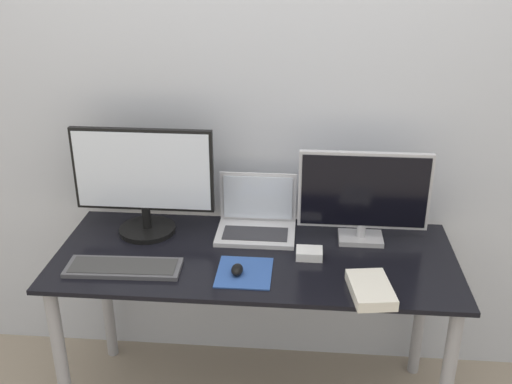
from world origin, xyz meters
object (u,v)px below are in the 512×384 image
Objects in this scene: mouse at (237,270)px; book at (371,290)px; monitor_left at (144,180)px; laptop at (257,218)px; power_brick at (309,253)px; monitor_right at (364,195)px; keyboard at (124,268)px.

book is (0.47, -0.08, -0.00)m from mouse.
laptop is at bearing 5.53° from monitor_left.
power_brick is at bearing 131.98° from book.
book is (0.01, -0.39, -0.18)m from monitor_right.
mouse is at bearing -150.04° from power_brick.
monitor_left reaches higher than laptop.
keyboard is 0.42m from mouse.
keyboard is 4.27× the size of power_brick.
laptop reaches higher than keyboard.
laptop is at bearing 83.33° from mouse.
monitor_left is 1.11× the size of monitor_right.
book is (0.89, -0.09, 0.01)m from keyboard.
power_brick is (0.26, 0.15, -0.01)m from mouse.
book is (0.88, -0.39, -0.21)m from monitor_left.
monitor_right reaches higher than keyboard.
book is at bearing -48.02° from power_brick.
monitor_left is at bearing 155.98° from book.
monitor_left is 5.65× the size of power_brick.
monitor_right is 0.31m from power_brick.
book is 0.31m from power_brick.
book is (0.43, -0.43, -0.04)m from laptop.
power_brick is (-0.20, -0.16, -0.18)m from monitor_right.
book is at bearing -24.02° from monitor_left.
mouse is at bearing -0.14° from keyboard.
keyboard is at bearing -167.69° from power_brick.
book is at bearing -5.51° from keyboard.
laptop is at bearing 137.36° from power_brick.
laptop is 0.75× the size of keyboard.
monitor_right is at bearing 0.01° from monitor_left.
laptop is 0.58m from keyboard.
mouse is 0.30m from power_brick.
mouse is 0.48m from book.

